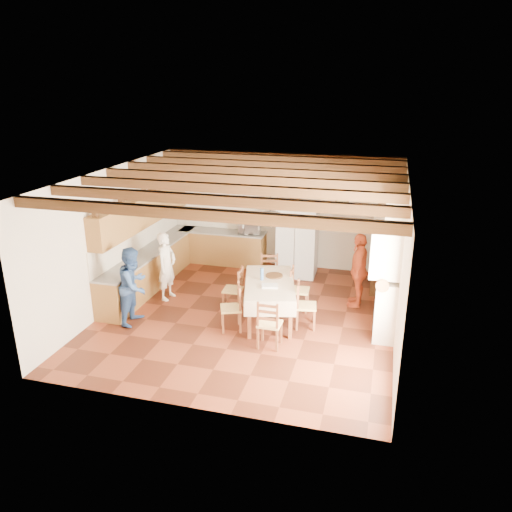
{
  "coord_description": "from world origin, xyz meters",
  "views": [
    {
      "loc": [
        2.66,
        -9.17,
        4.73
      ],
      "look_at": [
        0.1,
        0.3,
        1.25
      ],
      "focal_mm": 35.0,
      "sensor_mm": 36.0,
      "label": 1
    }
  ],
  "objects_px": {
    "chair_left_far": "(233,289)",
    "microwave": "(249,227)",
    "chair_right_near": "(306,305)",
    "chair_end_far": "(269,276)",
    "chair_left_near": "(231,307)",
    "person_woman_blue": "(134,286)",
    "person_woman_red": "(359,270)",
    "chair_right_far": "(300,289)",
    "chair_end_near": "(270,323)",
    "refrigerator": "(298,238)",
    "hutch": "(388,240)",
    "person_man": "(167,266)",
    "dining_table": "(269,286)"
  },
  "relations": [
    {
      "from": "person_woman_blue",
      "to": "microwave",
      "type": "distance_m",
      "value": 4.04
    },
    {
      "from": "chair_right_far",
      "to": "chair_end_far",
      "type": "distance_m",
      "value": 1.01
    },
    {
      "from": "microwave",
      "to": "chair_left_near",
      "type": "bearing_deg",
      "value": -93.07
    },
    {
      "from": "hutch",
      "to": "chair_left_far",
      "type": "distance_m",
      "value": 3.85
    },
    {
      "from": "chair_left_near",
      "to": "person_woman_red",
      "type": "relative_size",
      "value": 0.58
    },
    {
      "from": "person_man",
      "to": "person_woman_blue",
      "type": "xyz_separation_m",
      "value": [
        -0.14,
        -1.26,
        0.02
      ]
    },
    {
      "from": "chair_end_far",
      "to": "chair_left_far",
      "type": "bearing_deg",
      "value": -136.92
    },
    {
      "from": "chair_right_far",
      "to": "person_woman_blue",
      "type": "bearing_deg",
      "value": 111.29
    },
    {
      "from": "dining_table",
      "to": "hutch",
      "type": "bearing_deg",
      "value": 45.84
    },
    {
      "from": "chair_left_near",
      "to": "chair_right_far",
      "type": "distance_m",
      "value": 1.69
    },
    {
      "from": "dining_table",
      "to": "chair_left_far",
      "type": "height_order",
      "value": "chair_left_far"
    },
    {
      "from": "chair_left_near",
      "to": "chair_right_far",
      "type": "height_order",
      "value": "same"
    },
    {
      "from": "chair_left_far",
      "to": "microwave",
      "type": "relative_size",
      "value": 1.65
    },
    {
      "from": "chair_left_near",
      "to": "chair_right_near",
      "type": "relative_size",
      "value": 1.0
    },
    {
      "from": "chair_right_near",
      "to": "person_woman_blue",
      "type": "xyz_separation_m",
      "value": [
        -3.41,
        -0.69,
        0.33
      ]
    },
    {
      "from": "chair_right_far",
      "to": "chair_end_near",
      "type": "xyz_separation_m",
      "value": [
        -0.25,
        -1.68,
        0.0
      ]
    },
    {
      "from": "refrigerator",
      "to": "dining_table",
      "type": "xyz_separation_m",
      "value": [
        -0.08,
        -2.66,
        -0.22
      ]
    },
    {
      "from": "hutch",
      "to": "chair_end_far",
      "type": "xyz_separation_m",
      "value": [
        -2.57,
        -1.17,
        -0.72
      ]
    },
    {
      "from": "chair_left_far",
      "to": "chair_right_far",
      "type": "distance_m",
      "value": 1.43
    },
    {
      "from": "chair_left_near",
      "to": "person_woman_blue",
      "type": "height_order",
      "value": "person_woman_blue"
    },
    {
      "from": "microwave",
      "to": "person_woman_red",
      "type": "bearing_deg",
      "value": -44.16
    },
    {
      "from": "person_man",
      "to": "microwave",
      "type": "xyz_separation_m",
      "value": [
        1.21,
        2.54,
        0.28
      ]
    },
    {
      "from": "chair_left_far",
      "to": "chair_end_far",
      "type": "relative_size",
      "value": 1.0
    },
    {
      "from": "person_woman_blue",
      "to": "microwave",
      "type": "relative_size",
      "value": 2.76
    },
    {
      "from": "refrigerator",
      "to": "microwave",
      "type": "relative_size",
      "value": 3.31
    },
    {
      "from": "hutch",
      "to": "chair_left_near",
      "type": "distance_m",
      "value": 4.24
    },
    {
      "from": "hutch",
      "to": "dining_table",
      "type": "bearing_deg",
      "value": -129.6
    },
    {
      "from": "dining_table",
      "to": "chair_left_far",
      "type": "bearing_deg",
      "value": 164.06
    },
    {
      "from": "refrigerator",
      "to": "dining_table",
      "type": "bearing_deg",
      "value": -92.63
    },
    {
      "from": "chair_left_far",
      "to": "chair_end_near",
      "type": "bearing_deg",
      "value": 36.53
    },
    {
      "from": "chair_right_near",
      "to": "chair_end_far",
      "type": "xyz_separation_m",
      "value": [
        -1.08,
        1.33,
        0.0
      ]
    },
    {
      "from": "person_woman_blue",
      "to": "person_woman_red",
      "type": "distance_m",
      "value": 4.77
    },
    {
      "from": "chair_end_far",
      "to": "chair_right_far",
      "type": "bearing_deg",
      "value": -51.47
    },
    {
      "from": "person_woman_blue",
      "to": "microwave",
      "type": "height_order",
      "value": "person_woman_blue"
    },
    {
      "from": "chair_left_near",
      "to": "person_woman_blue",
      "type": "distance_m",
      "value": 2.02
    },
    {
      "from": "chair_end_near",
      "to": "person_woman_red",
      "type": "bearing_deg",
      "value": -121.8
    },
    {
      "from": "dining_table",
      "to": "chair_right_far",
      "type": "height_order",
      "value": "chair_right_far"
    },
    {
      "from": "chair_right_far",
      "to": "microwave",
      "type": "bearing_deg",
      "value": 33.85
    },
    {
      "from": "hutch",
      "to": "chair_left_near",
      "type": "height_order",
      "value": "hutch"
    },
    {
      "from": "person_man",
      "to": "microwave",
      "type": "distance_m",
      "value": 2.83
    },
    {
      "from": "refrigerator",
      "to": "chair_right_near",
      "type": "distance_m",
      "value": 2.94
    },
    {
      "from": "chair_left_near",
      "to": "person_man",
      "type": "height_order",
      "value": "person_man"
    },
    {
      "from": "chair_left_near",
      "to": "chair_right_near",
      "type": "xyz_separation_m",
      "value": [
        1.42,
        0.5,
        0.0
      ]
    },
    {
      "from": "chair_end_near",
      "to": "person_man",
      "type": "height_order",
      "value": "person_man"
    },
    {
      "from": "refrigerator",
      "to": "hutch",
      "type": "distance_m",
      "value": 2.23
    },
    {
      "from": "person_woman_red",
      "to": "microwave",
      "type": "bearing_deg",
      "value": -118.92
    },
    {
      "from": "chair_end_near",
      "to": "hutch",
      "type": "bearing_deg",
      "value": -119.71
    },
    {
      "from": "chair_left_far",
      "to": "person_man",
      "type": "height_order",
      "value": "person_man"
    },
    {
      "from": "chair_end_near",
      "to": "person_woman_blue",
      "type": "distance_m",
      "value": 2.92
    },
    {
      "from": "chair_end_far",
      "to": "microwave",
      "type": "bearing_deg",
      "value": 103.71
    }
  ]
}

